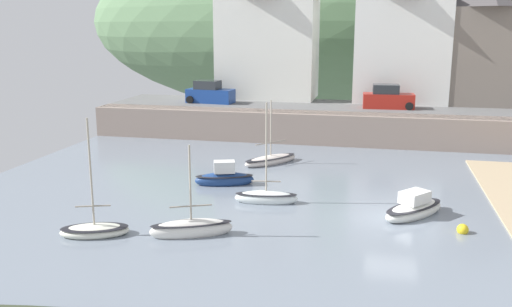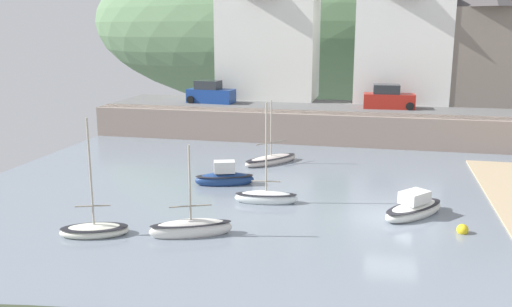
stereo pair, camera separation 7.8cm
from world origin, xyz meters
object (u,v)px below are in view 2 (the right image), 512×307
(waterfront_building_right, at_px, (486,43))
(sailboat_far_left, at_px, (271,160))
(rowboat_small_beached, at_px, (225,178))
(parked_car_by_wall, at_px, (388,98))
(waterfront_building_left, at_px, (269,34))
(fishing_boat_green, at_px, (191,229))
(parked_car_near_slipway, at_px, (210,94))
(mooring_buoy, at_px, (462,230))
(sailboat_nearest_shore, at_px, (414,209))
(waterfront_building_centre, at_px, (403,39))
(sailboat_tall_mast, at_px, (266,197))
(sailboat_blue_trim, at_px, (94,230))

(waterfront_building_right, height_order, sailboat_far_left, waterfront_building_right)
(rowboat_small_beached, bearing_deg, parked_car_by_wall, 42.52)
(waterfront_building_left, height_order, waterfront_building_right, waterfront_building_left)
(rowboat_small_beached, relative_size, parked_car_by_wall, 0.87)
(fishing_boat_green, xyz_separation_m, parked_car_near_slipway, (-6.80, 24.82, 2.89))
(mooring_buoy, bearing_deg, sailboat_nearest_shore, 136.41)
(waterfront_building_centre, relative_size, sailboat_far_left, 2.43)
(sailboat_tall_mast, bearing_deg, rowboat_small_beached, 129.78)
(sailboat_far_left, bearing_deg, sailboat_nearest_shore, -95.27)
(parked_car_near_slipway, bearing_deg, fishing_boat_green, -68.26)
(waterfront_building_left, relative_size, sailboat_far_left, 2.63)
(sailboat_far_left, height_order, parked_car_by_wall, parked_car_by_wall)
(sailboat_blue_trim, height_order, parked_car_by_wall, sailboat_blue_trim)
(waterfront_building_right, bearing_deg, mooring_buoy, -99.97)
(waterfront_building_right, xyz_separation_m, rowboat_small_beached, (-17.16, -21.19, -7.20))
(waterfront_building_right, distance_m, sailboat_nearest_shore, 26.35)
(waterfront_building_centre, relative_size, sailboat_tall_mast, 1.98)
(sailboat_far_left, bearing_deg, waterfront_building_centre, 10.78)
(waterfront_building_centre, bearing_deg, sailboat_far_left, -118.82)
(waterfront_building_left, xyz_separation_m, waterfront_building_centre, (11.96, 0.00, -0.46))
(waterfront_building_centre, bearing_deg, sailboat_blue_trim, -114.35)
(waterfront_building_centre, distance_m, parked_car_by_wall, 6.56)
(sailboat_tall_mast, relative_size, sailboat_nearest_shore, 1.39)
(parked_car_near_slipway, height_order, parked_car_by_wall, same)
(waterfront_building_left, xyz_separation_m, mooring_buoy, (14.23, -26.37, -8.17))
(sailboat_blue_trim, bearing_deg, rowboat_small_beached, 49.37)
(waterfront_building_left, height_order, parked_car_by_wall, waterfront_building_left)
(waterfront_building_right, height_order, sailboat_blue_trim, waterfront_building_right)
(sailboat_blue_trim, bearing_deg, sailboat_far_left, 50.94)
(mooring_buoy, bearing_deg, rowboat_small_beached, 157.52)
(waterfront_building_centre, height_order, mooring_buoy, waterfront_building_centre)
(waterfront_building_centre, bearing_deg, parked_car_near_slipway, -164.54)
(sailboat_blue_trim, xyz_separation_m, mooring_buoy, (15.94, 3.84, -0.08))
(fishing_boat_green, height_order, mooring_buoy, fishing_boat_green)
(waterfront_building_centre, distance_m, sailboat_far_left, 19.40)
(sailboat_blue_trim, distance_m, mooring_buoy, 16.40)
(parked_car_by_wall, xyz_separation_m, mooring_buoy, (3.27, -21.87, -3.05))
(waterfront_building_centre, xyz_separation_m, waterfront_building_right, (6.91, 0.00, -0.28))
(waterfront_building_right, xyz_separation_m, mooring_buoy, (-4.64, -26.37, -7.43))
(sailboat_blue_trim, bearing_deg, sailboat_nearest_shore, 2.59)
(sailboat_nearest_shore, height_order, fishing_boat_green, fishing_boat_green)
(waterfront_building_left, xyz_separation_m, waterfront_building_right, (18.87, 0.00, -0.74))
(sailboat_nearest_shore, bearing_deg, sailboat_far_left, 84.35)
(waterfront_building_right, bearing_deg, sailboat_far_left, -134.77)
(waterfront_building_centre, distance_m, sailboat_blue_trim, 34.02)
(parked_car_near_slipway, relative_size, mooring_buoy, 8.22)
(waterfront_building_centre, bearing_deg, rowboat_small_beached, -115.82)
(parked_car_by_wall, bearing_deg, waterfront_building_right, 26.83)
(sailboat_far_left, distance_m, rowboat_small_beached, 5.80)
(waterfront_building_left, relative_size, fishing_boat_green, 2.71)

